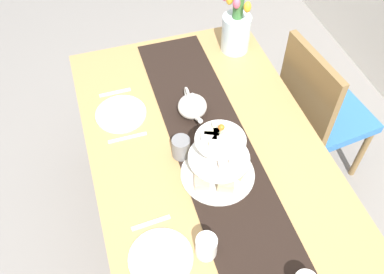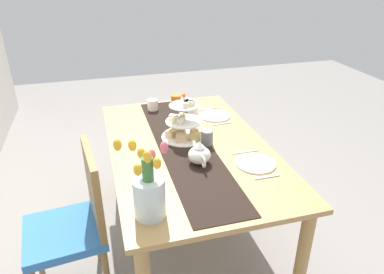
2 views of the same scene
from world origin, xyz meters
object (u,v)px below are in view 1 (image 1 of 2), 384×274
tulip_vase (237,28)px  mug_grey (181,147)px  teapot (192,105)px  fork_right (151,223)px  dining_table (208,166)px  chair_left (319,110)px  dinner_plate_right (161,258)px  mug_white_text (206,247)px  knife_left (127,138)px  fork_left (115,93)px  tiered_cake_stand (219,161)px  dinner_plate_left (121,114)px

tulip_vase → mug_grey: 0.75m
teapot → fork_right: (0.48, -0.31, -0.06)m
dining_table → fork_right: size_ratio=10.80×
chair_left → mug_grey: size_ratio=9.58×
tulip_vase → dinner_plate_right: bearing=-33.4°
dining_table → mug_grey: (-0.03, -0.11, 0.15)m
dining_table → teapot: bearing=180.0°
fork_right → mug_white_text: size_ratio=1.58×
knife_left → fork_left: bearing=180.0°
tiered_cake_stand → tulip_vase: 0.81m
tiered_cake_stand → fork_left: (-0.58, -0.31, -0.09)m
teapot → knife_left: 0.32m
teapot → tulip_vase: size_ratio=0.60×
chair_left → knife_left: 1.05m
teapot → dining_table: bearing=0.0°
tiered_cake_stand → dinner_plate_left: (-0.44, -0.31, -0.09)m
chair_left → tiered_cake_stand: tiered_cake_stand is taller
tiered_cake_stand → mug_white_text: bearing=-26.6°
tulip_vase → fork_left: 0.69m
tiered_cake_stand → fork_left: size_ratio=2.03×
chair_left → dinner_plate_left: chair_left is taller
mug_grey → knife_left: bearing=-128.4°
tiered_cake_stand → knife_left: tiered_cake_stand is taller
dining_table → mug_white_text: mug_white_text is taller
mug_grey → dinner_plate_right: bearing=-25.4°
dinner_plate_left → fork_left: 0.15m
dining_table → chair_left: chair_left is taller
fork_left → dinner_plate_right: bearing=0.0°
dinner_plate_right → fork_right: bearing=180.0°
fork_left → fork_right: size_ratio=1.00×
dining_table → fork_right: fork_right is taller
teapot → dinner_plate_left: 0.33m
tulip_vase → dinner_plate_right: (1.00, -0.66, -0.13)m
dinner_plate_left → mug_grey: mug_grey is taller
dining_table → knife_left: size_ratio=9.53×
dining_table → fork_right: 0.41m
chair_left → fork_left: 1.07m
tulip_vase → fork_right: size_ratio=2.63×
knife_left → dinner_plate_right: bearing=0.0°
tulip_vase → mug_white_text: size_ratio=4.15×
dining_table → mug_white_text: size_ratio=17.06×
dinner_plate_left → fork_right: size_ratio=1.53×
tiered_cake_stand → fork_right: (0.13, -0.31, -0.09)m
teapot → fork_left: (-0.24, -0.31, -0.06)m
dining_table → knife_left: (-0.18, -0.31, 0.10)m
dinner_plate_right → fork_right: dinner_plate_right is taller
tulip_vase → chair_left: bearing=46.0°
chair_left → tiered_cake_stand: bearing=-62.4°
dining_table → tiered_cake_stand: bearing=1.1°
dining_table → fork_left: 0.57m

